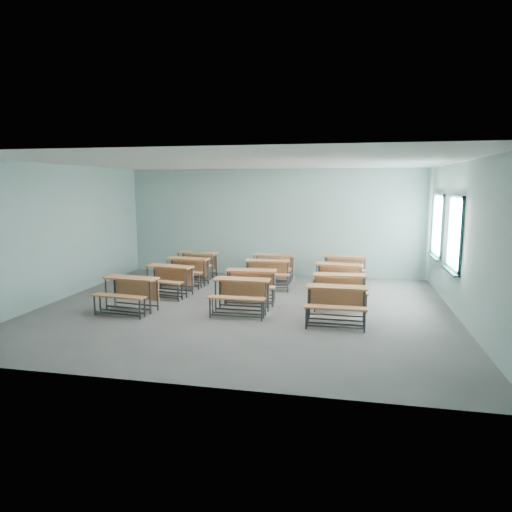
{
  "coord_description": "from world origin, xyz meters",
  "views": [
    {
      "loc": [
        2.25,
        -9.59,
        2.71
      ],
      "look_at": [
        0.02,
        1.2,
        1.0
      ],
      "focal_mm": 32.0,
      "sensor_mm": 36.0,
      "label": 1
    }
  ],
  "objects_px": {
    "desk_unit_r2c0": "(186,267)",
    "desk_unit_r3c0": "(196,261)",
    "desk_unit_r3c1": "(273,264)",
    "desk_unit_r3c2": "(345,265)",
    "desk_unit_r1c1": "(251,281)",
    "desk_unit_r2c1": "(267,270)",
    "desk_unit_r0c1": "(241,291)",
    "desk_unit_r1c0": "(168,276)",
    "desk_unit_r2c2": "(338,274)",
    "desk_unit_r0c0": "(129,289)",
    "desk_unit_r1c2": "(340,286)",
    "desk_unit_r0c2": "(336,299)"
  },
  "relations": [
    {
      "from": "desk_unit_r2c0",
      "to": "desk_unit_r3c2",
      "type": "height_order",
      "value": "same"
    },
    {
      "from": "desk_unit_r3c0",
      "to": "desk_unit_r2c0",
      "type": "bearing_deg",
      "value": -80.41
    },
    {
      "from": "desk_unit_r0c1",
      "to": "desk_unit_r3c2",
      "type": "relative_size",
      "value": 0.96
    },
    {
      "from": "desk_unit_r0c0",
      "to": "desk_unit_r2c2",
      "type": "bearing_deg",
      "value": 36.83
    },
    {
      "from": "desk_unit_r0c1",
      "to": "desk_unit_r1c1",
      "type": "height_order",
      "value": "same"
    },
    {
      "from": "desk_unit_r0c0",
      "to": "desk_unit_r3c1",
      "type": "bearing_deg",
      "value": 62.71
    },
    {
      "from": "desk_unit_r1c0",
      "to": "desk_unit_r2c0",
      "type": "height_order",
      "value": "same"
    },
    {
      "from": "desk_unit_r1c2",
      "to": "desk_unit_r2c2",
      "type": "height_order",
      "value": "same"
    },
    {
      "from": "desk_unit_r1c2",
      "to": "desk_unit_r3c1",
      "type": "xyz_separation_m",
      "value": [
        -1.94,
        2.58,
        0.0
      ]
    },
    {
      "from": "desk_unit_r1c0",
      "to": "desk_unit_r0c0",
      "type": "bearing_deg",
      "value": -91.71
    },
    {
      "from": "desk_unit_r2c1",
      "to": "desk_unit_r3c0",
      "type": "distance_m",
      "value": 2.55
    },
    {
      "from": "desk_unit_r0c0",
      "to": "desk_unit_r1c0",
      "type": "relative_size",
      "value": 0.98
    },
    {
      "from": "desk_unit_r2c1",
      "to": "desk_unit_r2c2",
      "type": "height_order",
      "value": "same"
    },
    {
      "from": "desk_unit_r0c2",
      "to": "desk_unit_r2c0",
      "type": "bearing_deg",
      "value": 146.09
    },
    {
      "from": "desk_unit_r0c0",
      "to": "desk_unit_r0c2",
      "type": "xyz_separation_m",
      "value": [
        4.41,
        0.0,
        0.0
      ]
    },
    {
      "from": "desk_unit_r1c1",
      "to": "desk_unit_r3c1",
      "type": "xyz_separation_m",
      "value": [
        0.11,
        2.45,
        0.0
      ]
    },
    {
      "from": "desk_unit_r1c0",
      "to": "desk_unit_r2c0",
      "type": "xyz_separation_m",
      "value": [
        0.03,
        1.24,
        0.0
      ]
    },
    {
      "from": "desk_unit_r0c0",
      "to": "desk_unit_r2c2",
      "type": "distance_m",
      "value": 5.12
    },
    {
      "from": "desk_unit_r3c0",
      "to": "desk_unit_r2c2",
      "type": "bearing_deg",
      "value": -11.92
    },
    {
      "from": "desk_unit_r0c0",
      "to": "desk_unit_r0c1",
      "type": "distance_m",
      "value": 2.43
    },
    {
      "from": "desk_unit_r0c0",
      "to": "desk_unit_r2c2",
      "type": "height_order",
      "value": "same"
    },
    {
      "from": "desk_unit_r1c0",
      "to": "desk_unit_r3c2",
      "type": "relative_size",
      "value": 1.03
    },
    {
      "from": "desk_unit_r2c2",
      "to": "desk_unit_r3c0",
      "type": "height_order",
      "value": "same"
    },
    {
      "from": "desk_unit_r2c1",
      "to": "desk_unit_r3c1",
      "type": "bearing_deg",
      "value": 83.44
    },
    {
      "from": "desk_unit_r0c0",
      "to": "desk_unit_r2c0",
      "type": "distance_m",
      "value": 2.79
    },
    {
      "from": "desk_unit_r1c2",
      "to": "desk_unit_r2c2",
      "type": "bearing_deg",
      "value": 88.71
    },
    {
      "from": "desk_unit_r0c1",
      "to": "desk_unit_r2c1",
      "type": "bearing_deg",
      "value": 87.41
    },
    {
      "from": "desk_unit_r1c1",
      "to": "desk_unit_r3c0",
      "type": "xyz_separation_m",
      "value": [
        -2.21,
        2.49,
        0.0
      ]
    },
    {
      "from": "desk_unit_r2c0",
      "to": "desk_unit_r3c0",
      "type": "distance_m",
      "value": 1.11
    },
    {
      "from": "desk_unit_r3c0",
      "to": "desk_unit_r3c1",
      "type": "xyz_separation_m",
      "value": [
        2.32,
        -0.04,
        0.0
      ]
    },
    {
      "from": "desk_unit_r1c1",
      "to": "desk_unit_r3c0",
      "type": "bearing_deg",
      "value": 125.76
    },
    {
      "from": "desk_unit_r1c1",
      "to": "desk_unit_r2c1",
      "type": "bearing_deg",
      "value": 79.27
    },
    {
      "from": "desk_unit_r0c0",
      "to": "desk_unit_r2c2",
      "type": "xyz_separation_m",
      "value": [
        4.39,
        2.63,
        0.0
      ]
    },
    {
      "from": "desk_unit_r3c0",
      "to": "desk_unit_r1c0",
      "type": "bearing_deg",
      "value": -83.71
    },
    {
      "from": "desk_unit_r0c1",
      "to": "desk_unit_r3c0",
      "type": "bearing_deg",
      "value": 122.15
    },
    {
      "from": "desk_unit_r1c2",
      "to": "desk_unit_r3c0",
      "type": "distance_m",
      "value": 5.01
    },
    {
      "from": "desk_unit_r1c0",
      "to": "desk_unit_r2c2",
      "type": "relative_size",
      "value": 1.01
    },
    {
      "from": "desk_unit_r0c2",
      "to": "desk_unit_r3c1",
      "type": "bearing_deg",
      "value": 116.37
    },
    {
      "from": "desk_unit_r0c0",
      "to": "desk_unit_r0c1",
      "type": "height_order",
      "value": "same"
    },
    {
      "from": "desk_unit_r1c2",
      "to": "desk_unit_r2c1",
      "type": "height_order",
      "value": "same"
    },
    {
      "from": "desk_unit_r2c0",
      "to": "desk_unit_r3c2",
      "type": "distance_m",
      "value": 4.43
    },
    {
      "from": "desk_unit_r3c1",
      "to": "desk_unit_r3c2",
      "type": "distance_m",
      "value": 2.03
    },
    {
      "from": "desk_unit_r3c1",
      "to": "desk_unit_r3c2",
      "type": "height_order",
      "value": "same"
    },
    {
      "from": "desk_unit_r3c1",
      "to": "desk_unit_r3c2",
      "type": "xyz_separation_m",
      "value": [
        2.02,
        0.19,
        0.0
      ]
    },
    {
      "from": "desk_unit_r0c0",
      "to": "desk_unit_r3c0",
      "type": "relative_size",
      "value": 1.01
    },
    {
      "from": "desk_unit_r2c0",
      "to": "desk_unit_r3c0",
      "type": "height_order",
      "value": "same"
    },
    {
      "from": "desk_unit_r1c0",
      "to": "desk_unit_r3c1",
      "type": "height_order",
      "value": "same"
    },
    {
      "from": "desk_unit_r1c0",
      "to": "desk_unit_r1c1",
      "type": "bearing_deg",
      "value": 3.69
    },
    {
      "from": "desk_unit_r3c2",
      "to": "desk_unit_r0c2",
      "type": "bearing_deg",
      "value": -87.31
    },
    {
      "from": "desk_unit_r2c2",
      "to": "desk_unit_r2c1",
      "type": "bearing_deg",
      "value": 179.41
    }
  ]
}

